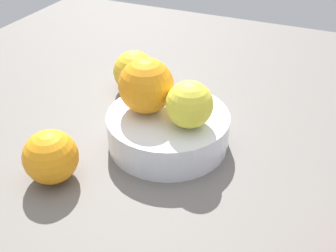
# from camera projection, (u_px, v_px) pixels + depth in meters

# --- Properties ---
(ground_plane) EXTENTS (1.10, 1.10, 0.02)m
(ground_plane) POSITION_uv_depth(u_px,v_px,m) (168.00, 148.00, 0.58)
(ground_plane) COLOR #66605B
(fruit_bowl) EXTENTS (0.17, 0.17, 0.05)m
(fruit_bowl) POSITION_uv_depth(u_px,v_px,m) (168.00, 129.00, 0.56)
(fruit_bowl) COLOR silver
(fruit_bowl) RESTS_ON ground_plane
(orange_in_bowl_0) EXTENTS (0.08, 0.08, 0.08)m
(orange_in_bowl_0) POSITION_uv_depth(u_px,v_px,m) (147.00, 85.00, 0.54)
(orange_in_bowl_0) COLOR orange
(orange_in_bowl_0) RESTS_ON fruit_bowl
(orange_in_bowl_1) EXTENTS (0.06, 0.06, 0.06)m
(orange_in_bowl_1) POSITION_uv_depth(u_px,v_px,m) (189.00, 105.00, 0.51)
(orange_in_bowl_1) COLOR yellow
(orange_in_bowl_1) RESTS_ON fruit_bowl
(orange_loose_0) EXTENTS (0.07, 0.07, 0.07)m
(orange_loose_0) POSITION_uv_depth(u_px,v_px,m) (134.00, 72.00, 0.68)
(orange_loose_0) COLOR yellow
(orange_loose_0) RESTS_ON ground_plane
(orange_loose_1) EXTENTS (0.07, 0.07, 0.07)m
(orange_loose_1) POSITION_uv_depth(u_px,v_px,m) (51.00, 157.00, 0.49)
(orange_loose_1) COLOR orange
(orange_loose_1) RESTS_ON ground_plane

